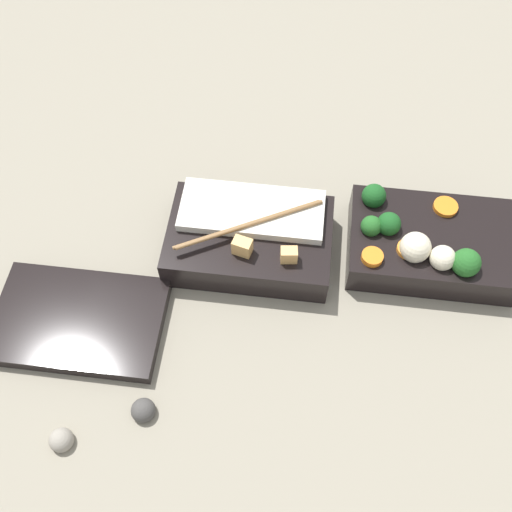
{
  "coord_description": "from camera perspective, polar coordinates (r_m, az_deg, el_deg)",
  "views": [
    {
      "loc": [
        0.05,
        0.43,
        0.69
      ],
      "look_at": [
        0.1,
        0.04,
        0.05
      ],
      "focal_mm": 42.0,
      "sensor_mm": 36.0,
      "label": 1
    }
  ],
  "objects": [
    {
      "name": "ground_plane",
      "position": [
        0.81,
        7.41,
        -0.29
      ],
      "size": [
        3.0,
        3.0,
        0.0
      ],
      "primitive_type": "plane",
      "color": "gray"
    },
    {
      "name": "bento_lid",
      "position": [
        0.78,
        -16.51,
        -5.9
      ],
      "size": [
        0.21,
        0.14,
        0.02
      ],
      "primitive_type": "cube",
      "rotation": [
        0.0,
        0.0,
        -0.0
      ],
      "color": "black",
      "rests_on": "ground_plane"
    },
    {
      "name": "pebble_1",
      "position": [
        0.74,
        -18.04,
        -16.33
      ],
      "size": [
        0.03,
        0.03,
        0.03
      ],
      "primitive_type": "sphere",
      "color": "gray",
      "rests_on": "ground_plane"
    },
    {
      "name": "bento_tray_rice",
      "position": [
        0.79,
        -0.6,
        1.73
      ],
      "size": [
        0.21,
        0.14,
        0.07
      ],
      "color": "black",
      "rests_on": "ground_plane"
    },
    {
      "name": "pebble_0",
      "position": [
        0.72,
        -10.68,
        -14.25
      ],
      "size": [
        0.03,
        0.03,
        0.03
      ],
      "primitive_type": "sphere",
      "color": "#474442",
      "rests_on": "ground_plane"
    },
    {
      "name": "bento_tray_vegetable",
      "position": [
        0.82,
        16.05,
        1.17
      ],
      "size": [
        0.21,
        0.14,
        0.08
      ],
      "color": "black",
      "rests_on": "ground_plane"
    }
  ]
}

